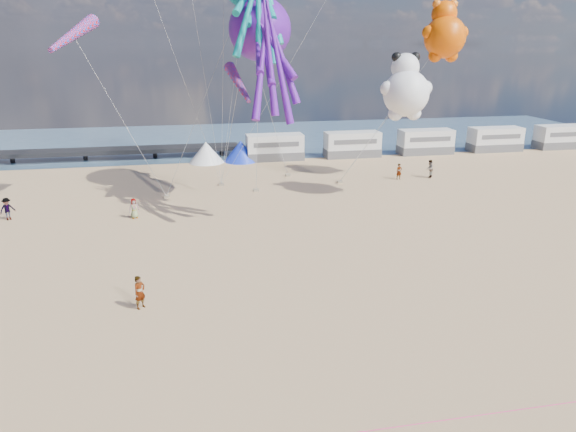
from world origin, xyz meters
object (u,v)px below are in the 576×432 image
at_px(beachgoer_2, 7,209).
at_px(kite_panda, 406,93).
at_px(motorhome_2, 426,142).
at_px(motorhome_4, 561,137).
at_px(kite_teddy_orange, 445,37).
at_px(standing_person, 140,292).
at_px(windsock_mid, 249,41).
at_px(motorhome_1, 352,144).
at_px(tent_blue, 241,151).
at_px(sandbag_e, 221,184).
at_px(beachgoer_0, 134,208).
at_px(sandbag_b, 256,190).
at_px(beachgoer_5, 399,172).
at_px(tent_white, 206,152).
at_px(motorhome_0, 275,147).
at_px(sandbag_a, 166,197).
at_px(sandbag_d, 288,175).
at_px(beachgoer_1, 430,169).
at_px(windsock_left, 73,35).
at_px(windsock_right, 239,83).
at_px(motorhome_3, 495,139).
at_px(sandbag_c, 340,182).

height_order(beachgoer_2, kite_panda, kite_panda).
distance_m(motorhome_2, motorhome_4, 19.00).
bearing_deg(kite_teddy_orange, standing_person, -149.10).
height_order(motorhome_2, beachgoer_2, motorhome_2).
bearing_deg(kite_teddy_orange, windsock_mid, 174.77).
distance_m(motorhome_1, motorhome_2, 9.50).
bearing_deg(tent_blue, sandbag_e, -105.91).
relative_size(beachgoer_0, sandbag_b, 3.20).
xyz_separation_m(beachgoer_5, sandbag_e, (-17.79, 1.05, -0.70)).
bearing_deg(tent_white, sandbag_e, -84.54).
relative_size(motorhome_0, beachgoer_0, 4.13).
relative_size(motorhome_4, beachgoer_0, 4.13).
distance_m(tent_blue, kite_panda, 22.99).
bearing_deg(sandbag_e, beachgoer_5, -3.37).
xyz_separation_m(sandbag_b, windsock_mid, (-0.40, -0.37, 13.15)).
bearing_deg(beachgoer_2, beachgoer_0, -45.52).
height_order(motorhome_0, kite_panda, kite_panda).
bearing_deg(sandbag_a, sandbag_d, 25.48).
bearing_deg(motorhome_0, sandbag_b, -106.59).
xyz_separation_m(motorhome_2, sandbag_e, (-26.00, -10.51, -1.39)).
bearing_deg(kite_teddy_orange, motorhome_2, 59.75).
bearing_deg(motorhome_4, beachgoer_1, -154.30).
xyz_separation_m(sandbag_b, sandbag_d, (3.99, 5.17, 0.00)).
bearing_deg(motorhome_4, sandbag_a, -164.50).
distance_m(sandbag_e, windsock_left, 18.27).
distance_m(tent_blue, sandbag_e, 10.98).
height_order(beachgoer_0, windsock_right, windsock_right).
distance_m(standing_person, windsock_left, 22.59).
xyz_separation_m(beachgoer_1, sandbag_a, (-26.20, -2.40, -0.82)).
height_order(tent_blue, windsock_left, windsock_left).
bearing_deg(motorhome_4, motorhome_0, 180.00).
bearing_deg(motorhome_4, motorhome_3, 180.00).
height_order(standing_person, windsock_right, windsock_right).
xyz_separation_m(beachgoer_5, kite_teddy_orange, (3.04, -1.17, 12.81)).
bearing_deg(windsock_right, motorhome_2, 23.48).
bearing_deg(beachgoer_0, motorhome_4, 5.99).
bearing_deg(sandbag_d, motorhome_2, 23.17).
bearing_deg(windsock_left, motorhome_4, 38.14).
bearing_deg(sandbag_b, kite_panda, -20.22).
height_order(motorhome_3, beachgoer_5, motorhome_3).
bearing_deg(sandbag_a, sandbag_c, 7.14).
bearing_deg(kite_panda, tent_white, 119.53).
height_order(tent_blue, sandbag_d, tent_blue).
bearing_deg(tent_white, windsock_mid, -75.05).
bearing_deg(motorhome_2, motorhome_1, 180.00).
relative_size(motorhome_2, sandbag_d, 13.20).
height_order(sandbag_a, sandbag_b, same).
bearing_deg(motorhome_1, tent_white, 180.00).
distance_m(motorhome_0, beachgoer_0, 23.93).
bearing_deg(windsock_left, windsock_right, 9.58).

